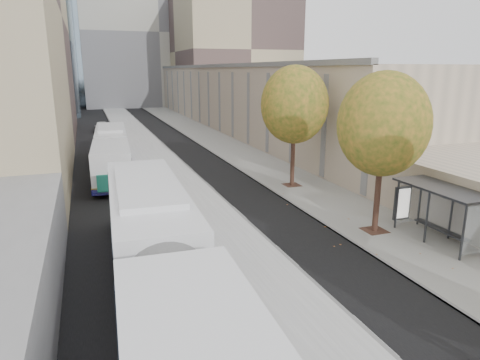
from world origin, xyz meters
name	(u,v)px	position (x,y,z in m)	size (l,w,h in m)	color
bus_platform	(152,157)	(-3.88, 35.00, 0.07)	(4.25, 150.00, 0.15)	#A6A6A6
sidewalk	(236,152)	(4.12, 35.00, 0.04)	(4.75, 150.00, 0.08)	gray
building_tan	(243,93)	(15.50, 64.00, 4.00)	(18.00, 92.00, 8.00)	tan
building_far_block	(153,35)	(6.00, 96.00, 15.00)	(30.00, 18.00, 30.00)	#A8A59A
bus_shelter	(446,196)	(5.69, 10.96, 2.19)	(1.90, 4.40, 2.53)	#383A3F
tree_c	(383,124)	(3.60, 13.00, 5.25)	(4.20, 4.20, 7.28)	black
tree_d	(294,105)	(3.60, 22.00, 5.47)	(4.40, 4.40, 7.60)	black
bus_near	(162,269)	(-7.38, 8.91, 1.76)	(3.59, 19.38, 3.21)	silver
bus_far	(111,151)	(-7.55, 31.21, 1.53)	(3.42, 16.89, 2.80)	silver
distant_car	(102,127)	(-7.47, 53.35, 0.68)	(1.60, 3.98, 1.36)	beige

